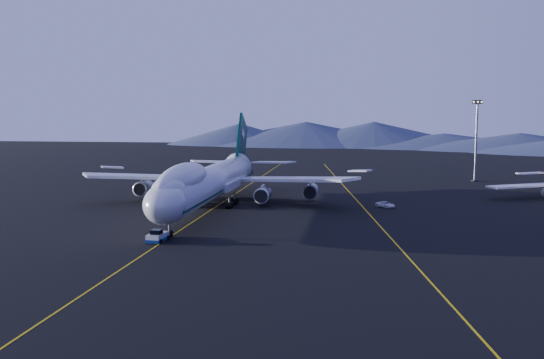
# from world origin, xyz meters

# --- Properties ---
(ground) EXTENTS (500.00, 500.00, 0.00)m
(ground) POSITION_xyz_m (0.00, 0.00, 0.00)
(ground) COLOR black
(ground) RESTS_ON ground
(taxiway_line_main) EXTENTS (0.25, 220.00, 0.01)m
(taxiway_line_main) POSITION_xyz_m (0.00, 0.00, 0.01)
(taxiway_line_main) COLOR yellow
(taxiway_line_main) RESTS_ON ground
(taxiway_line_side) EXTENTS (28.08, 198.09, 0.01)m
(taxiway_line_side) POSITION_xyz_m (30.00, 10.00, 0.01)
(taxiway_line_side) COLOR yellow
(taxiway_line_side) RESTS_ON ground
(boeing_747) EXTENTS (59.62, 72.43, 19.37)m
(boeing_747) POSITION_xyz_m (0.00, 0.03, 5.81)
(boeing_747) COLOR silver
(boeing_747) RESTS_ON ground
(pushback_tug) EXTENTS (2.81, 4.56, 1.91)m
(pushback_tug) POSITION_xyz_m (-0.91, -29.50, 0.60)
(pushback_tug) COLOR silver
(pushback_tug) RESTS_ON ground
(service_van) EXTENTS (4.41, 4.54, 1.20)m
(service_van) POSITION_xyz_m (34.83, 8.51, 0.60)
(service_van) COLOR white
(service_van) RESTS_ON ground
(floodlight_mast) EXTENTS (2.82, 2.11, 22.79)m
(floodlight_mast) POSITION_xyz_m (61.60, 59.61, 11.55)
(floodlight_mast) COLOR black
(floodlight_mast) RESTS_ON ground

